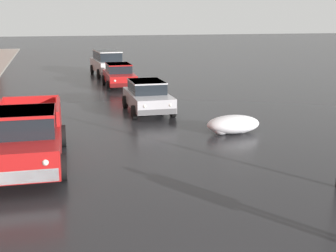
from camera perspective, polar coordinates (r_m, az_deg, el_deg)
name	(u,v)px	position (r m, az deg, el deg)	size (l,w,h in m)	color
snow_bank_along_left_kerb	(232,125)	(16.59, 8.26, 0.17)	(2.02, 1.18, 0.66)	white
pickup_truck_red_approaching_near_lane	(26,136)	(13.38, -17.76, -1.19)	(2.36, 5.51, 1.76)	red
sedan_silver_parked_kerbside_close	(147,96)	(20.00, -2.65, 3.89)	(1.92, 3.98, 1.42)	#B7B7BC
sedan_red_parked_kerbside_mid	(119,75)	(27.51, -6.30, 6.55)	(1.90, 4.18, 1.42)	red
suv_white_parked_far_down_block	(107,62)	(32.97, -7.79, 8.12)	(2.20, 4.81, 1.82)	silver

